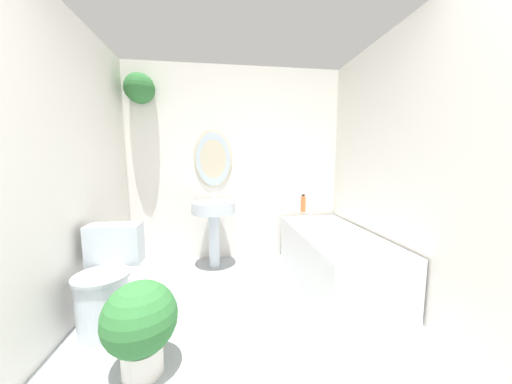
{
  "coord_description": "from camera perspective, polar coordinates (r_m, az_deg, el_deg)",
  "views": [
    {
      "loc": [
        -0.19,
        -0.37,
        1.25
      ],
      "look_at": [
        0.1,
        1.79,
        0.98
      ],
      "focal_mm": 18.0,
      "sensor_mm": 36.0,
      "label": 1
    }
  ],
  "objects": [
    {
      "name": "bathtub",
      "position": [
        2.83,
        16.74,
        -13.41
      ],
      "size": [
        0.72,
        1.59,
        0.61
      ],
      "color": "silver",
      "rests_on": "ground_plane"
    },
    {
      "name": "potted_plant",
      "position": [
        1.79,
        -24.28,
        -24.89
      ],
      "size": [
        0.42,
        0.42,
        0.56
      ],
      "color": "silver",
      "rests_on": "ground_plane"
    },
    {
      "name": "wall_back",
      "position": [
        3.27,
        -6.24,
        7.4
      ],
      "size": [
        2.75,
        0.33,
        2.4
      ],
      "color": "silver",
      "rests_on": "ground_plane"
    },
    {
      "name": "wall_left",
      "position": [
        2.15,
        -40.34,
        4.02
      ],
      "size": [
        0.06,
        3.0,
        2.4
      ],
      "color": "silver",
      "rests_on": "ground_plane"
    },
    {
      "name": "wall_right",
      "position": [
        2.38,
        32.65,
        4.69
      ],
      "size": [
        0.06,
        3.0,
        2.4
      ],
      "color": "silver",
      "rests_on": "ground_plane"
    },
    {
      "name": "pedestal_sink",
      "position": [
        3.03,
        -9.38,
        -5.03
      ],
      "size": [
        0.5,
        0.5,
        0.88
      ],
      "color": "silver",
      "rests_on": "ground_plane"
    },
    {
      "name": "toilet",
      "position": [
        2.33,
        -30.13,
        -17.12
      ],
      "size": [
        0.4,
        0.55,
        0.74
      ],
      "color": "silver",
      "rests_on": "ground_plane"
    },
    {
      "name": "shampoo_bottle",
      "position": [
        3.29,
        10.43,
        -2.57
      ],
      "size": [
        0.06,
        0.06,
        0.22
      ],
      "color": "#DB6633",
      "rests_on": "bathtub"
    },
    {
      "name": "bath_mat",
      "position": [
        2.52,
        -9.58,
        -22.53
      ],
      "size": [
        0.56,
        0.43,
        0.02
      ],
      "color": "silver",
      "rests_on": "ground_plane"
    }
  ]
}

